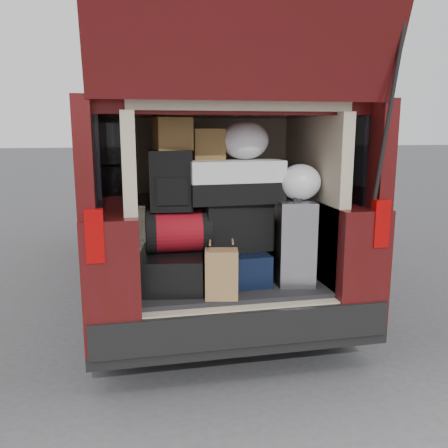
{
  "coord_description": "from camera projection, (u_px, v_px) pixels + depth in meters",
  "views": [
    {
      "loc": [
        -0.68,
        -2.96,
        1.6
      ],
      "look_at": [
        -0.02,
        0.2,
        0.95
      ],
      "focal_mm": 38.0,
      "sensor_mm": 36.0,
      "label": 1
    }
  ],
  "objects": [
    {
      "name": "plastic_bag_right",
      "position": [
        300.0,
        182.0,
        3.19
      ],
      "size": [
        0.29,
        0.27,
        0.24
      ],
      "primitive_type": "ellipsoid",
      "rotation": [
        0.0,
        0.0,
        0.04
      ],
      "color": "white",
      "rests_on": "silver_roller"
    },
    {
      "name": "silver_roller",
      "position": [
        295.0,
        241.0,
        3.28
      ],
      "size": [
        0.31,
        0.42,
        0.57
      ],
      "primitive_type": "cube",
      "rotation": [
        0.0,
        0.0,
        -0.19
      ],
      "color": "silver",
      "rests_on": "load_floor"
    },
    {
      "name": "backpack",
      "position": [
        171.0,
        181.0,
        3.11
      ],
      "size": [
        0.29,
        0.19,
        0.4
      ],
      "primitive_type": "cube",
      "rotation": [
        0.0,
        0.0,
        -0.08
      ],
      "color": "black",
      "rests_on": "red_duffel"
    },
    {
      "name": "load_floor",
      "position": [
        225.0,
        311.0,
        3.5
      ],
      "size": [
        1.24,
        1.05,
        0.55
      ],
      "primitive_type": "cube",
      "color": "black",
      "rests_on": "ground"
    },
    {
      "name": "grocery_sack_upper",
      "position": [
        209.0,
        144.0,
        3.21
      ],
      "size": [
        0.21,
        0.17,
        0.21
      ],
      "primitive_type": "cube",
      "rotation": [
        0.0,
        0.0,
        -0.02
      ],
      "color": "brown",
      "rests_on": "twotone_duffel"
    },
    {
      "name": "ground",
      "position": [
        233.0,
        363.0,
        3.29
      ],
      "size": [
        80.0,
        80.0,
        0.0
      ],
      "primitive_type": "plane",
      "color": "#3C3C3F",
      "rests_on": "ground"
    },
    {
      "name": "red_duffel",
      "position": [
        178.0,
        231.0,
        3.19
      ],
      "size": [
        0.44,
        0.29,
        0.28
      ],
      "primitive_type": "cube",
      "rotation": [
        0.0,
        0.0,
        -0.02
      ],
      "color": "maroon",
      "rests_on": "black_hardshell"
    },
    {
      "name": "grocery_sack_lower",
      "position": [
        172.0,
        134.0,
        3.1
      ],
      "size": [
        0.26,
        0.22,
        0.21
      ],
      "primitive_type": "cube",
      "rotation": [
        0.0,
        0.0,
        0.16
      ],
      "color": "brown",
      "rests_on": "backpack"
    },
    {
      "name": "black_hardshell",
      "position": [
        172.0,
        269.0,
        3.22
      ],
      "size": [
        0.5,
        0.64,
        0.23
      ],
      "primitive_type": "cube",
      "rotation": [
        0.0,
        0.0,
        -0.15
      ],
      "color": "black",
      "rests_on": "load_floor"
    },
    {
      "name": "twotone_duffel",
      "position": [
        234.0,
        181.0,
        3.22
      ],
      "size": [
        0.65,
        0.36,
        0.29
      ],
      "primitive_type": "cube",
      "rotation": [
        0.0,
        0.0,
        0.05
      ],
      "color": "white",
      "rests_on": "black_soft_case"
    },
    {
      "name": "kraft_bag",
      "position": [
        221.0,
        274.0,
        2.95
      ],
      "size": [
        0.22,
        0.16,
        0.31
      ],
      "primitive_type": "cube",
      "rotation": [
        0.0,
        0.0,
        -0.18
      ],
      "color": "olive",
      "rests_on": "load_floor"
    },
    {
      "name": "plastic_bag_center",
      "position": [
        245.0,
        140.0,
        3.23
      ],
      "size": [
        0.37,
        0.35,
        0.26
      ],
      "primitive_type": "ellipsoid",
      "rotation": [
        0.0,
        0.0,
        -0.16
      ],
      "color": "white",
      "rests_on": "twotone_duffel"
    },
    {
      "name": "minivan",
      "position": [
        194.0,
        196.0,
        4.89
      ],
      "size": [
        1.9,
        5.35,
        2.77
      ],
      "color": "black",
      "rests_on": "ground"
    },
    {
      "name": "navy_hardshell",
      "position": [
        233.0,
        265.0,
        3.32
      ],
      "size": [
        0.44,
        0.53,
        0.22
      ],
      "primitive_type": "cube",
      "rotation": [
        0.0,
        0.0,
        0.06
      ],
      "color": "black",
      "rests_on": "load_floor"
    },
    {
      "name": "black_soft_case",
      "position": [
        236.0,
        225.0,
        3.3
      ],
      "size": [
        0.49,
        0.32,
        0.34
      ],
      "primitive_type": "cube",
      "rotation": [
        0.0,
        0.0,
        0.1
      ],
      "color": "black",
      "rests_on": "navy_hardshell"
    }
  ]
}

